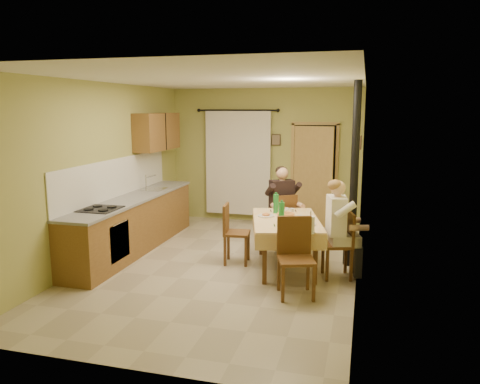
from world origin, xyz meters
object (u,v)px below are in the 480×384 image
(man_right, at_px, (338,217))
(stove_flue, at_px, (353,199))
(dining_table, at_px, (286,244))
(chair_near, at_px, (296,274))
(chair_left, at_px, (236,245))
(chair_right, at_px, (338,258))
(chair_far, at_px, (282,231))
(man_far, at_px, (282,198))

(man_right, distance_m, stove_flue, 0.68)
(stove_flue, bearing_deg, dining_table, -155.16)
(chair_near, relative_size, stove_flue, 0.36)
(chair_left, bearing_deg, chair_right, 74.74)
(chair_near, xyz_separation_m, man_right, (0.47, 0.81, 0.59))
(chair_right, bearing_deg, chair_near, 133.79)
(chair_far, bearing_deg, chair_left, -150.95)
(chair_left, distance_m, man_far, 1.30)
(chair_right, bearing_deg, stove_flue, -30.10)
(chair_right, distance_m, chair_left, 1.59)
(chair_near, xyz_separation_m, man_far, (-0.54, 2.07, 0.59))
(stove_flue, bearing_deg, man_far, 153.02)
(dining_table, relative_size, man_far, 1.29)
(chair_far, height_order, stove_flue, stove_flue)
(chair_far, distance_m, man_far, 0.59)
(dining_table, relative_size, chair_far, 1.88)
(man_far, xyz_separation_m, man_right, (1.02, -1.25, 0.00))
(chair_far, height_order, chair_right, same)
(man_far, relative_size, man_right, 1.00)
(chair_right, relative_size, chair_left, 1.02)
(dining_table, xyz_separation_m, man_far, (-0.24, 1.05, 0.50))
(chair_far, bearing_deg, dining_table, -109.44)
(chair_near, height_order, man_right, man_right)
(man_far, height_order, stove_flue, stove_flue)
(chair_far, bearing_deg, chair_near, -107.58)
(chair_near, bearing_deg, man_right, -137.90)
(man_far, distance_m, man_right, 1.61)
(chair_near, relative_size, man_right, 0.73)
(chair_far, xyz_separation_m, stove_flue, (1.19, -0.60, 0.74))
(chair_left, relative_size, stove_flue, 0.33)
(dining_table, height_order, man_far, man_far)
(dining_table, bearing_deg, chair_far, 88.35)
(dining_table, xyz_separation_m, chair_far, (-0.24, 1.04, -0.09))
(man_far, bearing_deg, chair_near, -107.47)
(chair_near, bearing_deg, chair_far, -93.18)
(chair_far, bearing_deg, man_right, -83.11)
(chair_left, bearing_deg, man_right, 74.54)
(chair_right, bearing_deg, man_right, 90.00)
(chair_near, distance_m, stove_flue, 1.76)
(chair_near, height_order, man_far, man_far)
(man_far, xyz_separation_m, stove_flue, (1.19, -0.61, 0.15))
(chair_far, xyz_separation_m, chair_right, (1.02, -1.24, -0.00))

